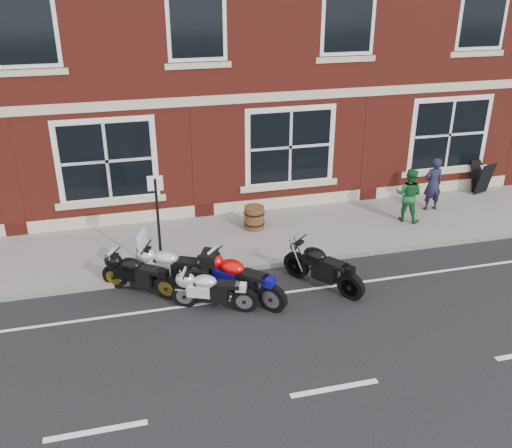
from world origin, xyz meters
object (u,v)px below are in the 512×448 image
(moto_sport_silver, at_px, (213,289))
(moto_touring_silver, at_px, (174,265))
(pedestrian_left, at_px, (433,184))
(a_board_sign, at_px, (481,177))
(barrel_planter, at_px, (254,218))
(moto_naked_black, at_px, (322,265))
(parking_sign, at_px, (158,219))
(moto_sport_red, at_px, (241,278))
(moto_sport_black, at_px, (139,273))
(pedestrian_right, at_px, (409,195))

(moto_sport_silver, bearing_deg, moto_touring_silver, 56.12)
(pedestrian_left, bearing_deg, a_board_sign, -158.72)
(barrel_planter, bearing_deg, moto_naked_black, -76.01)
(moto_naked_black, bearing_deg, parking_sign, 124.40)
(moto_sport_red, bearing_deg, moto_naked_black, -41.02)
(moto_naked_black, distance_m, barrel_planter, 3.23)
(moto_sport_black, distance_m, parking_sign, 1.26)
(pedestrian_right, height_order, barrel_planter, pedestrian_right)
(moto_touring_silver, xyz_separation_m, moto_sport_red, (1.33, -0.87, -0.01))
(pedestrian_right, height_order, parking_sign, parking_sign)
(moto_naked_black, xyz_separation_m, a_board_sign, (6.69, 3.95, 0.07))
(a_board_sign, distance_m, parking_sign, 10.51)
(moto_sport_red, bearing_deg, moto_touring_silver, 102.70)
(moto_sport_red, xyz_separation_m, moto_sport_silver, (-0.65, -0.17, -0.08))
(moto_naked_black, bearing_deg, moto_sport_silver, 151.14)
(pedestrian_left, xyz_separation_m, a_board_sign, (2.19, 0.82, -0.28))
(a_board_sign, bearing_deg, parking_sign, 176.95)
(moto_touring_silver, xyz_separation_m, moto_sport_black, (-0.77, -0.01, -0.07))
(pedestrian_right, xyz_separation_m, barrel_planter, (-4.23, 0.54, -0.44))
(moto_touring_silver, distance_m, pedestrian_right, 6.91)
(parking_sign, bearing_deg, moto_touring_silver, -60.50)
(pedestrian_right, xyz_separation_m, parking_sign, (-6.90, -1.29, 0.63))
(moto_sport_red, distance_m, pedestrian_left, 7.15)
(moto_touring_silver, height_order, moto_sport_black, moto_touring_silver)
(moto_sport_red, bearing_deg, pedestrian_right, -17.28)
(moto_sport_silver, height_order, barrel_planter, moto_sport_silver)
(moto_touring_silver, xyz_separation_m, pedestrian_left, (7.71, 2.35, 0.33))
(moto_sport_red, height_order, barrel_planter, moto_sport_red)
(moto_naked_black, distance_m, pedestrian_right, 4.33)
(barrel_planter, bearing_deg, moto_sport_red, -108.88)
(pedestrian_right, bearing_deg, pedestrian_left, -110.81)
(moto_sport_red, xyz_separation_m, a_board_sign, (8.57, 4.04, 0.06))
(moto_naked_black, height_order, a_board_sign, a_board_sign)
(a_board_sign, height_order, parking_sign, parking_sign)
(moto_sport_silver, relative_size, barrel_planter, 2.79)
(moto_naked_black, bearing_deg, pedestrian_left, -0.21)
(moto_sport_silver, distance_m, moto_naked_black, 2.55)
(moto_naked_black, height_order, parking_sign, parking_sign)
(barrel_planter, relative_size, parking_sign, 0.26)
(pedestrian_left, distance_m, barrel_planter, 5.30)
(pedestrian_right, distance_m, barrel_planter, 4.29)
(pedestrian_left, height_order, pedestrian_right, pedestrian_left)
(moto_sport_red, bearing_deg, barrel_planter, 27.13)
(moto_sport_red, relative_size, a_board_sign, 1.65)
(pedestrian_left, xyz_separation_m, pedestrian_right, (-1.04, -0.54, -0.02))
(pedestrian_right, bearing_deg, moto_touring_silver, 57.26)
(moto_touring_silver, relative_size, moto_sport_black, 1.19)
(pedestrian_right, bearing_deg, moto_naked_black, 78.90)
(moto_sport_silver, bearing_deg, a_board_sign, -42.32)
(moto_touring_silver, relative_size, pedestrian_left, 1.25)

